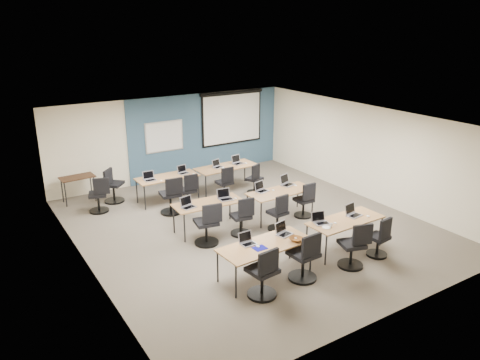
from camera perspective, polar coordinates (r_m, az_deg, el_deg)
floor at (r=11.90m, az=1.10°, el=-5.58°), size 8.00×9.00×0.02m
ceiling at (r=11.06m, az=1.18°, el=7.26°), size 8.00×9.00×0.02m
wall_back at (r=15.22m, az=-8.27°, el=5.08°), size 8.00×0.04×2.70m
wall_front at (r=8.31m, az=18.64°, el=-7.65°), size 8.00×0.04×2.70m
wall_left at (r=9.91m, az=-18.58°, el=-3.29°), size 0.04×9.00×2.70m
wall_right at (r=13.93m, az=15.03°, el=3.34°), size 0.04×9.00×2.70m
blue_accent_panel at (r=15.73m, az=-4.06°, el=5.68°), size 5.50×0.04×2.70m
whiteboard at (r=15.02m, az=-9.21°, el=5.24°), size 1.28×0.03×0.98m
projector_screen at (r=16.03m, az=-0.98°, el=7.93°), size 2.40×0.10×1.82m
training_table_front_left at (r=9.37m, az=3.11°, el=-8.04°), size 1.92×0.80×0.73m
training_table_front_right at (r=10.70m, az=12.74°, el=-4.95°), size 1.80×0.75×0.73m
training_table_mid_left at (r=11.42m, az=-3.90°, el=-2.98°), size 1.71×0.71×0.73m
training_table_mid_right at (r=12.20m, az=4.99°, el=-1.54°), size 1.79×0.74×0.73m
training_table_back_left at (r=13.43m, az=-8.84°, el=0.22°), size 1.76×0.73×0.73m
training_table_back_right at (r=14.21m, az=-1.70°, el=1.51°), size 1.90×0.79×0.73m
laptop_0 at (r=9.33m, az=0.89°, el=-7.45°), size 0.30×0.26×0.23m
mouse_0 at (r=9.24m, az=2.18°, el=-8.05°), size 0.10×0.12×0.04m
task_chair_0 at (r=8.85m, az=2.89°, el=-11.67°), size 0.56×0.56×1.04m
laptop_1 at (r=9.76m, az=5.29°, el=-6.25°), size 0.33×0.28×0.25m
mouse_1 at (r=9.63m, az=6.78°, el=-7.00°), size 0.07×0.10×0.04m
task_chair_1 at (r=9.45m, az=7.91°, el=-9.65°), size 0.58×0.58×1.05m
laptop_2 at (r=10.38m, az=9.78°, el=-4.88°), size 0.32×0.27×0.24m
mouse_2 at (r=10.44m, az=11.53°, el=-5.16°), size 0.08×0.10×0.03m
task_chair_2 at (r=10.11m, az=13.72°, el=-8.16°), size 0.55×0.54×1.02m
laptop_3 at (r=10.93m, az=13.58°, el=-3.89°), size 0.34×0.29×0.26m
mouse_3 at (r=10.96m, az=15.36°, el=-4.28°), size 0.06×0.10×0.03m
task_chair_3 at (r=10.70m, az=16.67°, el=-7.07°), size 0.46×0.46×0.95m
laptop_4 at (r=11.15m, az=-6.41°, el=-3.01°), size 0.33×0.28×0.25m
mouse_4 at (r=11.09m, az=-3.93°, el=-3.34°), size 0.08×0.11×0.03m
task_chair_4 at (r=10.80m, az=-3.95°, el=-5.75°), size 0.57×0.57×1.04m
laptop_5 at (r=11.57m, az=-1.81°, el=-2.06°), size 0.34×0.29×0.26m
mouse_5 at (r=11.61m, az=-0.55°, el=-2.25°), size 0.06×0.09×0.03m
task_chair_5 at (r=11.24m, az=0.26°, el=-4.85°), size 0.50×0.50×0.98m
laptop_6 at (r=12.12m, az=2.60°, el=-1.08°), size 0.32×0.28×0.25m
mouse_6 at (r=12.19m, az=4.08°, el=-1.26°), size 0.07×0.10×0.03m
task_chair_6 at (r=11.53m, az=4.72°, el=-4.33°), size 0.47×0.47×0.96m
laptop_7 at (r=12.64m, az=5.70°, el=-0.29°), size 0.36×0.31×0.27m
mouse_7 at (r=12.60m, az=6.77°, el=-0.66°), size 0.08×0.11×0.03m
task_chair_7 at (r=12.38m, az=7.91°, el=-2.78°), size 0.48×0.48×0.97m
laptop_8 at (r=13.18m, az=-10.97°, el=0.24°), size 0.32×0.27×0.25m
mouse_8 at (r=13.07m, az=-9.59°, el=-0.08°), size 0.08×0.10×0.03m
task_chair_8 at (r=12.60m, az=-8.37°, el=-2.22°), size 0.57×0.57×1.05m
laptop_9 at (r=13.63m, az=-6.96°, el=1.05°), size 0.30×0.26×0.23m
mouse_9 at (r=13.51m, az=-5.66°, el=0.74°), size 0.06×0.10×0.04m
task_chair_9 at (r=13.04m, az=-6.27°, el=-1.57°), size 0.48×0.48×0.96m
laptop_10 at (r=14.10m, az=-2.78°, el=1.78°), size 0.30×0.26×0.23m
mouse_10 at (r=14.04m, az=-2.08°, el=1.52°), size 0.07×0.11×0.04m
task_chair_10 at (r=13.58m, az=-1.81°, el=-0.63°), size 0.48×0.48×0.96m
laptop_11 at (r=14.46m, az=-0.33°, el=2.26°), size 0.34×0.29×0.26m
mouse_11 at (r=14.47m, az=0.74°, el=2.06°), size 0.07×0.11×0.04m
task_chair_11 at (r=13.92m, az=1.82°, el=-0.17°), size 0.49×0.46×0.95m
blue_mousepad at (r=9.19m, az=2.43°, el=-8.29°), size 0.27×0.22×0.01m
snack_bowl at (r=9.52m, az=6.85°, el=-7.14°), size 0.42×0.42×0.08m
snack_plate at (r=10.20m, az=10.50°, el=-5.70°), size 0.23×0.23×0.01m
coffee_cup at (r=10.24m, az=11.05°, el=-5.44°), size 0.08×0.08×0.05m
utility_table at (r=13.99m, az=-19.21°, el=0.03°), size 0.93×0.52×0.75m
spare_chair_a at (r=13.71m, az=-15.29°, el=-0.96°), size 0.67×0.56×1.04m
spare_chair_b at (r=13.12m, az=-16.80°, el=-2.08°), size 0.54×0.52×1.00m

